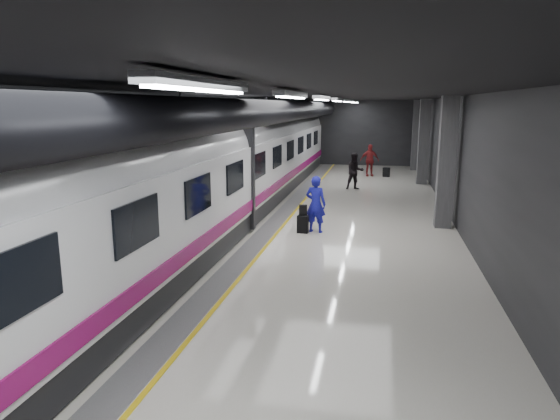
# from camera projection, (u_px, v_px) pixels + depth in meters

# --- Properties ---
(ground) EXTENTS (40.00, 40.00, 0.00)m
(ground) POSITION_uv_depth(u_px,v_px,m) (305.00, 234.00, 16.49)
(ground) COLOR silver
(ground) RESTS_ON ground
(platform_hall) EXTENTS (10.02, 40.02, 4.51)m
(platform_hall) POSITION_uv_depth(u_px,v_px,m) (302.00, 125.00, 16.73)
(platform_hall) COLOR black
(platform_hall) RESTS_ON ground
(train) EXTENTS (3.05, 38.00, 4.05)m
(train) POSITION_uv_depth(u_px,v_px,m) (210.00, 170.00, 16.69)
(train) COLOR black
(train) RESTS_ON ground
(traveler_main) EXTENTS (0.78, 0.60, 1.91)m
(traveler_main) POSITION_uv_depth(u_px,v_px,m) (316.00, 204.00, 16.61)
(traveler_main) COLOR #181EB9
(traveler_main) RESTS_ON ground
(suitcase_main) EXTENTS (0.38, 0.25, 0.59)m
(suitcase_main) POSITION_uv_depth(u_px,v_px,m) (303.00, 224.00, 16.63)
(suitcase_main) COLOR black
(suitcase_main) RESTS_ON ground
(shoulder_bag) EXTENTS (0.29, 0.18, 0.36)m
(shoulder_bag) POSITION_uv_depth(u_px,v_px,m) (303.00, 210.00, 16.56)
(shoulder_bag) COLOR black
(shoulder_bag) RESTS_ON suitcase_main
(traveler_far_a) EXTENTS (1.07, 0.94, 1.85)m
(traveler_far_a) POSITION_uv_depth(u_px,v_px,m) (355.00, 171.00, 25.05)
(traveler_far_a) COLOR black
(traveler_far_a) RESTS_ON ground
(traveler_far_b) EXTENTS (1.19, 0.71, 1.90)m
(traveler_far_b) POSITION_uv_depth(u_px,v_px,m) (369.00, 160.00, 29.80)
(traveler_far_b) COLOR maroon
(traveler_far_b) RESTS_ON ground
(suitcase_far) EXTENTS (0.44, 0.36, 0.55)m
(suitcase_far) POSITION_uv_depth(u_px,v_px,m) (386.00, 172.00, 29.60)
(suitcase_far) COLOR black
(suitcase_far) RESTS_ON ground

